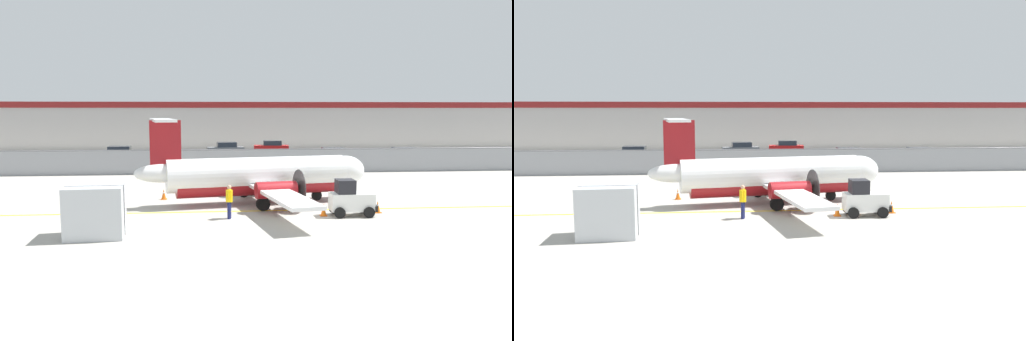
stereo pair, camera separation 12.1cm
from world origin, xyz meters
The scene contains 18 objects.
ground_plane centered at (0.00, 2.00, 0.00)m, with size 140.00×140.00×0.01m.
perimeter_fence centered at (0.00, 18.00, 1.12)m, with size 98.00×0.10×2.10m.
parking_lot_strip centered at (0.00, 29.50, 0.06)m, with size 98.00×17.00×0.12m.
background_building centered at (0.00, 47.99, 3.26)m, with size 91.00×8.10×6.50m.
commuter_airplane centered at (-1.23, 4.28, 1.60)m, with size 13.74×16.04×4.92m.
baggage_tug centered at (2.96, 0.35, 0.86)m, with size 2.35×1.41×1.88m.
ground_crew_worker centered at (-3.26, 0.24, 0.95)m, with size 0.41×0.55×1.70m.
cargo_container centered at (-9.10, -2.79, 1.10)m, with size 2.52×2.15×2.20m.
traffic_cone_near_left centered at (4.60, 0.96, 0.31)m, with size 0.36×0.36×0.64m.
traffic_cone_near_right centered at (0.15, 1.80, 0.31)m, with size 0.36×0.36×0.64m.
traffic_cone_far_left centered at (1.58, 0.45, 0.31)m, with size 0.36×0.36×0.64m.
traffic_cone_far_right centered at (-7.02, 5.98, 0.31)m, with size 0.36×0.36×0.64m.
parked_car_0 centered at (-13.40, 28.02, 0.89)m, with size 4.23×2.05×1.58m.
parked_car_1 centered at (-8.60, 25.97, 0.89)m, with size 4.38×2.42×1.58m.
parked_car_2 centered at (-2.40, 33.50, 0.89)m, with size 4.34×2.30×1.58m.
parked_car_3 centered at (3.24, 35.96, 0.89)m, with size 4.34×2.31×1.58m.
parked_car_4 centered at (8.07, 23.98, 0.89)m, with size 4.26×2.13×1.58m.
parked_car_5 centered at (14.97, 23.55, 0.89)m, with size 4.33×2.29×1.58m.
Camera 2 is at (-4.05, -24.26, 5.40)m, focal length 35.00 mm.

